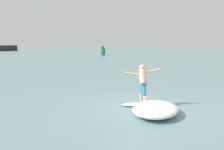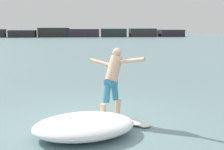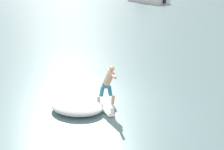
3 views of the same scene
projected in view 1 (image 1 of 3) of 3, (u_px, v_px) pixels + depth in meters
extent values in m
plane|color=slate|center=(136.00, 107.00, 8.66)|extent=(200.00, 200.00, 0.00)
cube|color=#2B262E|center=(6.00, 48.00, 64.87)|extent=(5.55, 3.82, 1.56)
ellipsoid|color=white|center=(143.00, 104.00, 8.92)|extent=(1.69, 1.62, 0.09)
ellipsoid|color=white|center=(164.00, 104.00, 9.01)|extent=(0.40, 0.40, 0.07)
ellipsoid|color=#2D2D33|center=(143.00, 104.00, 8.92)|extent=(1.70, 1.64, 0.04)
cone|color=black|center=(125.00, 107.00, 8.86)|extent=(0.07, 0.07, 0.14)
cone|color=black|center=(129.00, 108.00, 8.71)|extent=(0.07, 0.07, 0.14)
cone|color=black|center=(128.00, 106.00, 9.02)|extent=(0.07, 0.07, 0.14)
cylinder|color=#D9AC8B|center=(141.00, 97.00, 9.16)|extent=(0.21, 0.21, 0.37)
cylinder|color=teal|center=(142.00, 89.00, 8.98)|extent=(0.26, 0.26, 0.41)
cylinder|color=#D9AC8B|center=(145.00, 101.00, 8.61)|extent=(0.21, 0.21, 0.37)
cylinder|color=teal|center=(144.00, 91.00, 8.68)|extent=(0.26, 0.26, 0.41)
cube|color=teal|center=(143.00, 84.00, 8.79)|extent=(0.32, 0.33, 0.16)
cylinder|color=#D9AC8B|center=(143.00, 77.00, 8.87)|extent=(0.54, 0.55, 0.64)
sphere|color=#D9AC8B|center=(142.00, 67.00, 8.93)|extent=(0.21, 0.21, 0.21)
cylinder|color=#D9AC8B|center=(132.00, 74.00, 8.88)|extent=(0.51, 0.50, 0.20)
cylinder|color=#D9AC8B|center=(153.00, 71.00, 8.97)|extent=(0.52, 0.48, 0.19)
cylinder|color=#288447|center=(103.00, 51.00, 42.42)|extent=(0.89, 0.89, 1.50)
cylinder|color=black|center=(103.00, 47.00, 42.29)|extent=(0.31, 0.31, 0.36)
ellipsoid|color=white|center=(155.00, 109.00, 7.80)|extent=(2.41, 2.10, 0.37)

